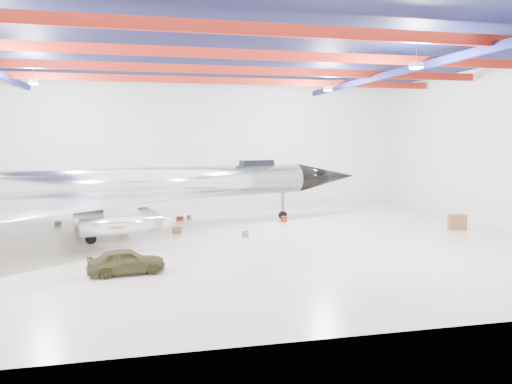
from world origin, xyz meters
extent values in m
plane|color=beige|center=(0.00, 0.00, 0.00)|extent=(40.00, 40.00, 0.00)
plane|color=silver|center=(0.00, 15.00, 5.50)|extent=(40.00, 0.00, 40.00)
plane|color=silver|center=(20.00, 0.00, 5.50)|extent=(0.00, 30.00, 30.00)
plane|color=#0A0F38|center=(0.00, 0.00, 11.00)|extent=(40.00, 40.00, 0.00)
cube|color=maroon|center=(0.00, -9.00, 10.40)|extent=(39.50, 0.25, 0.50)
cube|color=maroon|center=(0.00, -3.00, 10.40)|extent=(39.50, 0.25, 0.50)
cube|color=maroon|center=(0.00, 3.00, 10.40)|extent=(39.50, 0.25, 0.50)
cube|color=maroon|center=(0.00, 9.00, 10.40)|extent=(39.50, 0.25, 0.50)
cube|color=#0D124F|center=(12.00, 0.00, 10.10)|extent=(0.25, 29.50, 0.40)
cube|color=silver|center=(10.00, -6.00, 9.70)|extent=(0.55, 0.55, 0.25)
cube|color=silver|center=(-10.00, 6.00, 9.70)|extent=(0.55, 0.55, 0.25)
cube|color=silver|center=(10.00, 6.00, 9.70)|extent=(0.55, 0.55, 0.25)
cylinder|color=silver|center=(-2.71, 4.72, 3.09)|extent=(21.96, 7.34, 2.21)
cone|color=black|center=(10.69, 7.97, 3.09)|extent=(5.88, 3.44, 2.21)
cube|color=black|center=(4.79, 6.54, 4.25)|extent=(2.57, 1.43, 0.55)
cylinder|color=silver|center=(-4.50, -1.96, 1.54)|extent=(4.31, 1.95, 0.99)
cylinder|color=silver|center=(-5.15, 0.72, 1.54)|extent=(4.31, 1.95, 0.99)
cylinder|color=silver|center=(-6.71, 7.16, 1.54)|extent=(4.31, 1.95, 0.99)
cylinder|color=silver|center=(-7.36, 9.84, 1.54)|extent=(4.31, 1.95, 0.99)
cylinder|color=#59595B|center=(6.94, 7.06, 0.99)|extent=(0.20, 0.20, 1.99)
cylinder|color=black|center=(6.94, 7.06, 0.31)|extent=(0.66, 0.38, 0.62)
cylinder|color=#59595B|center=(-6.35, 1.00, 0.99)|extent=(0.20, 0.20, 1.99)
cylinder|color=black|center=(-6.35, 1.00, 0.31)|extent=(0.66, 0.38, 0.62)
cylinder|color=#59595B|center=(-7.65, 6.36, 0.99)|extent=(0.20, 0.20, 1.99)
cylinder|color=black|center=(-7.65, 6.36, 0.31)|extent=(0.66, 0.38, 0.62)
imported|color=#38381C|center=(-4.16, -6.06, 0.59)|extent=(3.58, 1.80, 1.17)
cube|color=brown|center=(17.11, 0.27, 0.51)|extent=(1.23, 0.86, 1.02)
cube|color=olive|center=(-4.58, 3.64, 0.16)|extent=(0.55, 0.48, 0.32)
cube|color=maroon|center=(-0.70, 8.21, 0.16)|extent=(0.56, 0.51, 0.31)
cylinder|color=#59595B|center=(2.80, 1.03, 0.19)|extent=(0.51, 0.51, 0.37)
cube|color=#59595B|center=(-9.24, 8.05, 0.14)|extent=(0.50, 0.45, 0.29)
cylinder|color=maroon|center=(6.70, 5.86, 0.20)|extent=(0.54, 0.54, 0.40)
cube|color=olive|center=(-1.25, 3.22, 0.19)|extent=(0.64, 0.56, 0.39)
cylinder|color=#59595B|center=(0.02, 8.63, 0.17)|extent=(0.39, 0.39, 0.33)
camera|label=1|loc=(-3.37, -28.79, 6.10)|focal=35.00mm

